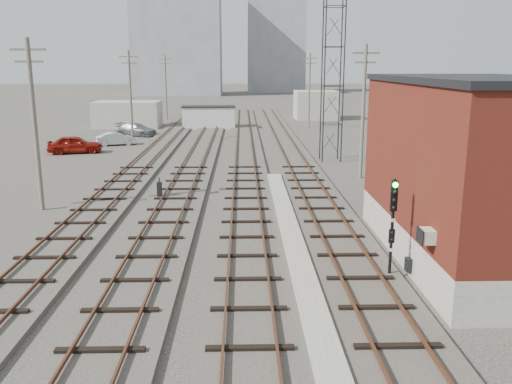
{
  "coord_description": "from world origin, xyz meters",
  "views": [
    {
      "loc": [
        -1.68,
        -8.57,
        7.65
      ],
      "look_at": [
        -1.08,
        14.55,
        2.2
      ],
      "focal_mm": 38.0,
      "sensor_mm": 36.0,
      "label": 1
    }
  ],
  "objects_px": {
    "switch_stand": "(160,190)",
    "site_trailer": "(209,117)",
    "signal_mast": "(393,222)",
    "car_grey": "(136,129)",
    "car_red": "(75,144)",
    "car_silver": "(116,139)"
  },
  "relations": [
    {
      "from": "car_red",
      "to": "car_silver",
      "type": "xyz_separation_m",
      "value": [
        2.53,
        4.85,
        -0.17
      ]
    },
    {
      "from": "signal_mast",
      "to": "car_grey",
      "type": "xyz_separation_m",
      "value": [
        -17.05,
        41.43,
        -1.44
      ]
    },
    {
      "from": "site_trailer",
      "to": "car_grey",
      "type": "xyz_separation_m",
      "value": [
        -7.59,
        -6.88,
        -0.69
      ]
    },
    {
      "from": "site_trailer",
      "to": "car_grey",
      "type": "bearing_deg",
      "value": -140.28
    },
    {
      "from": "signal_mast",
      "to": "car_grey",
      "type": "bearing_deg",
      "value": 112.37
    },
    {
      "from": "switch_stand",
      "to": "car_grey",
      "type": "bearing_deg",
      "value": 101.17
    },
    {
      "from": "signal_mast",
      "to": "site_trailer",
      "type": "distance_m",
      "value": 49.23
    },
    {
      "from": "switch_stand",
      "to": "site_trailer",
      "type": "xyz_separation_m",
      "value": [
        0.73,
        36.12,
        0.8
      ]
    },
    {
      "from": "signal_mast",
      "to": "switch_stand",
      "type": "distance_m",
      "value": 15.96
    },
    {
      "from": "switch_stand",
      "to": "car_silver",
      "type": "distance_m",
      "value": 23.29
    },
    {
      "from": "switch_stand",
      "to": "site_trailer",
      "type": "bearing_deg",
      "value": 86.81
    },
    {
      "from": "car_silver",
      "to": "car_grey",
      "type": "relative_size",
      "value": 0.79
    },
    {
      "from": "car_red",
      "to": "car_grey",
      "type": "distance_m",
      "value": 12.44
    },
    {
      "from": "car_grey",
      "to": "signal_mast",
      "type": "bearing_deg",
      "value": -132.49
    },
    {
      "from": "switch_stand",
      "to": "signal_mast",
      "type": "bearing_deg",
      "value": -52.14
    },
    {
      "from": "signal_mast",
      "to": "switch_stand",
      "type": "height_order",
      "value": "signal_mast"
    },
    {
      "from": "signal_mast",
      "to": "car_red",
      "type": "bearing_deg",
      "value": 124.47
    },
    {
      "from": "site_trailer",
      "to": "car_silver",
      "type": "height_order",
      "value": "site_trailer"
    },
    {
      "from": "switch_stand",
      "to": "car_red",
      "type": "bearing_deg",
      "value": 118.11
    },
    {
      "from": "signal_mast",
      "to": "site_trailer",
      "type": "bearing_deg",
      "value": 101.08
    },
    {
      "from": "car_silver",
      "to": "car_grey",
      "type": "bearing_deg",
      "value": -23.08
    },
    {
      "from": "switch_stand",
      "to": "car_red",
      "type": "xyz_separation_m",
      "value": [
        -9.99,
        17.21,
        0.21
      ]
    }
  ]
}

